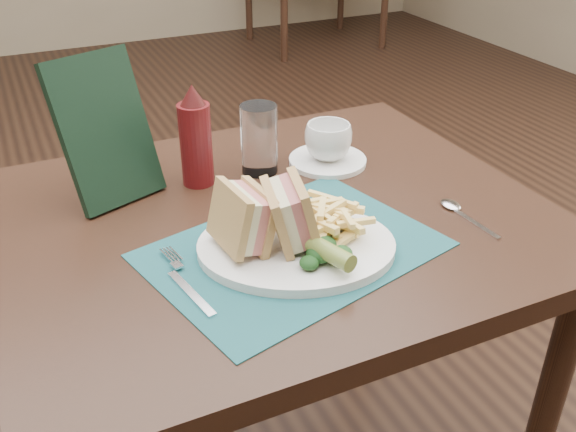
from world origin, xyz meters
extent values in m
plane|color=black|center=(0.00, 0.00, 0.00)|extent=(7.00, 7.00, 0.00)
plane|color=gray|center=(0.00, 3.50, 0.00)|extent=(6.00, 0.00, 6.00)
cube|color=#194D51|center=(-0.02, -0.62, 0.75)|extent=(0.48, 0.40, 0.00)
cylinder|color=olive|center=(-0.01, -0.68, 0.79)|extent=(0.06, 0.12, 0.03)
cylinder|color=white|center=(0.17, -0.37, 0.76)|extent=(0.19, 0.19, 0.01)
imported|color=white|center=(0.17, -0.37, 0.80)|extent=(0.13, 0.13, 0.07)
cylinder|color=white|center=(0.04, -0.35, 0.81)|extent=(0.08, 0.08, 0.13)
cube|color=black|center=(-0.23, -0.33, 0.87)|extent=(0.18, 0.14, 0.25)
camera|label=1|loc=(-0.37, -1.36, 1.29)|focal=40.00mm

